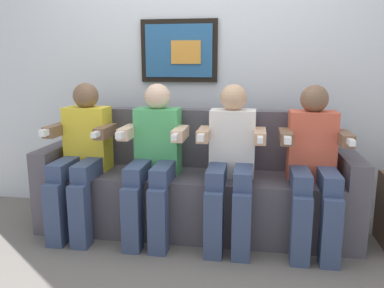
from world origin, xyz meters
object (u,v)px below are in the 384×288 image
object	(u,v)px
person_leftmost	(82,153)
person_left_center	(154,155)
person_right_center	(231,158)
couch	(196,189)
person_rightmost	(313,161)

from	to	relation	value
person_leftmost	person_left_center	world-z (taller)	same
person_leftmost	person_right_center	size ratio (longest dim) A/B	1.00
couch	person_leftmost	xyz separation A→B (m)	(-0.83, -0.17, 0.29)
person_right_center	person_rightmost	world-z (taller)	same
person_left_center	person_right_center	bearing A→B (deg)	0.00
person_leftmost	person_right_center	xyz separation A→B (m)	(1.10, 0.00, 0.00)
couch	person_leftmost	world-z (taller)	person_leftmost
person_right_center	person_rightmost	bearing A→B (deg)	0.00
couch	person_left_center	world-z (taller)	person_left_center
person_left_center	person_rightmost	distance (m)	1.10
person_leftmost	person_rightmost	bearing A→B (deg)	0.00
couch	person_left_center	bearing A→B (deg)	-148.49
person_leftmost	person_rightmost	xyz separation A→B (m)	(1.65, 0.00, 0.00)
person_leftmost	person_left_center	xyz separation A→B (m)	(0.55, 0.00, 0.00)
person_left_center	person_right_center	world-z (taller)	same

